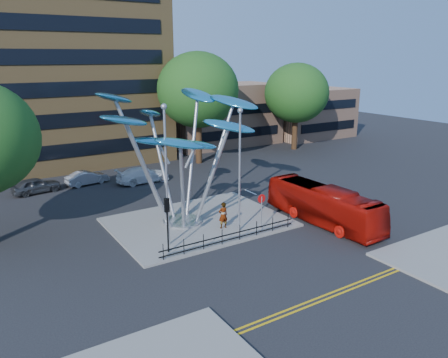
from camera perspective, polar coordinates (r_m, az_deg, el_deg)
ground at (r=27.43m, az=4.66°, el=-9.25°), size 120.00×120.00×0.00m
traffic_island at (r=31.54m, az=-3.38°, el=-5.65°), size 12.00×9.00×0.15m
double_yellow_near at (r=23.48m, az=13.75°, el=-14.27°), size 40.00×0.12×0.01m
double_yellow_far at (r=23.31m, az=14.29°, el=-14.55°), size 40.00×0.12×0.01m
brick_tower at (r=52.65m, az=-23.56°, el=18.28°), size 25.00×15.00×30.00m
low_building_near at (r=59.16m, az=-0.32°, el=8.43°), size 15.00×8.00×8.00m
low_building_far at (r=66.18m, az=11.08°, el=8.49°), size 12.00×8.00×7.00m
tree_right at (r=47.85m, az=-3.43°, el=11.52°), size 8.80×8.80×12.11m
tree_far at (r=56.03m, az=9.44°, el=11.01°), size 8.00×8.00×10.81m
leaf_sculpture at (r=29.85m, az=-6.04°, el=6.62°), size 12.72×9.54×9.51m
street_lamp_left at (r=26.30m, az=-7.59°, el=1.95°), size 0.36×0.36×8.80m
street_lamp_right at (r=28.34m, az=2.06°, el=2.54°), size 0.36×0.36×8.30m
traffic_light_island at (r=26.03m, az=-7.44°, el=-4.51°), size 0.28×0.18×3.42m
no_entry_sign_island at (r=29.73m, az=4.92°, el=-3.46°), size 0.60×0.10×2.45m
pedestrian_railing_front at (r=27.95m, az=0.93°, el=-7.47°), size 10.00×0.06×1.00m
red_bus at (r=31.93m, az=12.82°, el=-3.31°), size 2.44×9.77×2.71m
pedestrian at (r=29.94m, az=-0.12°, el=-4.75°), size 0.70×0.48×1.86m
parked_car_left at (r=41.45m, az=-23.34°, el=-0.77°), size 4.25×2.19×1.38m
parked_car_mid at (r=42.58m, az=-17.46°, el=0.15°), size 4.04×1.95×1.28m
parked_car_right at (r=42.00m, az=-10.53°, el=0.54°), size 5.06×2.17×1.45m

